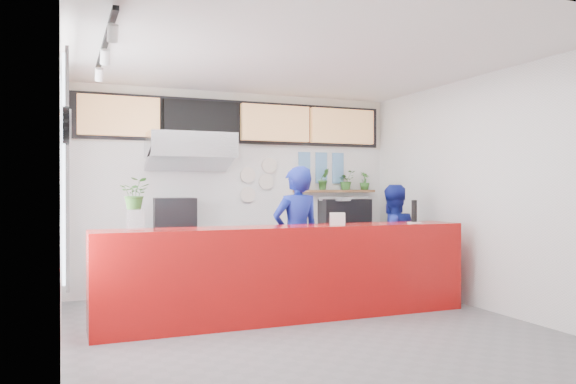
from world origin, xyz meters
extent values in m
plane|color=slate|center=(0.00, 0.00, 0.00)|extent=(5.00, 5.00, 0.00)
plane|color=silver|center=(0.00, 0.00, 3.00)|extent=(5.00, 5.00, 0.00)
plane|color=white|center=(0.00, 2.50, 1.50)|extent=(5.00, 0.00, 5.00)
plane|color=white|center=(-2.50, 0.00, 1.50)|extent=(0.00, 5.00, 5.00)
plane|color=white|center=(2.50, 0.00, 1.50)|extent=(0.00, 5.00, 5.00)
cube|color=#A60D0B|center=(0.00, 0.40, 0.55)|extent=(4.50, 0.60, 1.10)
cube|color=beige|center=(0.00, 2.49, 2.60)|extent=(5.00, 0.02, 0.80)
cube|color=#B2B5BA|center=(-0.80, 2.20, 0.45)|extent=(1.80, 0.60, 0.90)
cube|color=black|center=(-1.02, 2.20, 1.16)|extent=(0.62, 0.62, 0.51)
cube|color=#B2B5BA|center=(-0.80, 2.15, 2.15)|extent=(1.20, 0.70, 0.35)
cube|color=#B2B5BA|center=(-0.80, 2.15, 1.95)|extent=(1.20, 0.69, 0.31)
cube|color=#B2B5BA|center=(1.50, 2.20, 0.45)|extent=(1.80, 0.60, 0.90)
cube|color=black|center=(1.67, 2.20, 1.14)|extent=(0.82, 0.65, 0.48)
cube|color=#A3A6AA|center=(1.67, 2.20, 1.38)|extent=(0.81, 0.70, 0.06)
cube|color=brown|center=(1.60, 2.40, 1.50)|extent=(1.40, 0.18, 0.04)
cube|color=tan|center=(-1.75, 2.38, 2.55)|extent=(1.10, 0.10, 0.55)
cube|color=black|center=(-0.59, 2.38, 2.55)|extent=(1.10, 0.10, 0.55)
cube|color=tan|center=(0.57, 2.38, 2.55)|extent=(1.10, 0.10, 0.55)
cube|color=tan|center=(1.73, 2.38, 2.55)|extent=(1.10, 0.10, 0.55)
cube|color=black|center=(0.00, 2.46, 2.55)|extent=(4.80, 0.04, 0.65)
cube|color=silver|center=(-2.47, 0.30, 1.70)|extent=(0.04, 2.20, 1.90)
cube|color=#B2B5BA|center=(-2.45, 0.30, 1.70)|extent=(0.03, 2.30, 2.00)
cylinder|color=black|center=(-2.46, -0.90, 2.05)|extent=(0.05, 0.30, 0.30)
cylinder|color=white|center=(-2.43, -0.90, 2.05)|extent=(0.02, 0.26, 0.26)
cube|color=black|center=(-2.10, 0.00, 2.94)|extent=(0.05, 2.40, 0.04)
cylinder|color=silver|center=(0.15, 2.47, 1.75)|extent=(0.24, 0.03, 0.24)
cylinder|color=silver|center=(0.45, 2.47, 1.65)|extent=(0.24, 0.03, 0.24)
cylinder|color=silver|center=(0.15, 2.47, 1.45)|extent=(0.24, 0.03, 0.24)
cylinder|color=silver|center=(0.50, 2.47, 1.90)|extent=(0.24, 0.03, 0.24)
cube|color=#598CBF|center=(1.10, 2.48, 2.00)|extent=(0.20, 0.02, 0.25)
cube|color=#598CBF|center=(1.40, 2.48, 2.00)|extent=(0.20, 0.02, 0.25)
cube|color=#598CBF|center=(1.70, 2.48, 2.00)|extent=(0.20, 0.02, 0.25)
cube|color=#598CBF|center=(1.10, 2.48, 1.75)|extent=(0.20, 0.02, 0.25)
cube|color=#598CBF|center=(1.40, 2.48, 1.75)|extent=(0.20, 0.02, 0.25)
cube|color=#598CBF|center=(1.70, 2.48, 1.75)|extent=(0.20, 0.02, 0.25)
imported|color=navy|center=(0.29, 0.88, 0.91)|extent=(0.72, 0.52, 1.83)
imported|color=navy|center=(1.82, 1.05, 0.80)|extent=(0.79, 0.62, 1.60)
imported|color=#2B5D20|center=(1.08, 2.40, 1.68)|extent=(0.21, 0.18, 0.33)
imported|color=#2B5D20|center=(1.41, 2.40, 1.69)|extent=(0.20, 0.17, 0.34)
imported|color=#2B5D20|center=(1.81, 2.40, 1.68)|extent=(0.32, 0.29, 0.31)
imported|color=#2B5D20|center=(2.15, 2.40, 1.67)|extent=(0.21, 0.20, 0.29)
cylinder|color=silver|center=(-1.77, 0.35, 1.22)|extent=(0.23, 0.23, 0.23)
imported|color=#2B5D20|center=(-1.77, 0.35, 1.49)|extent=(0.36, 0.33, 0.34)
cube|color=silver|center=(0.58, 0.31, 1.18)|extent=(0.20, 0.16, 0.15)
cylinder|color=silver|center=(1.69, 0.32, 1.11)|extent=(0.21, 0.21, 0.01)
cylinder|color=black|center=(1.69, 0.32, 1.26)|extent=(0.08, 0.08, 0.28)
camera|label=1|loc=(-2.49, -5.72, 1.55)|focal=35.00mm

